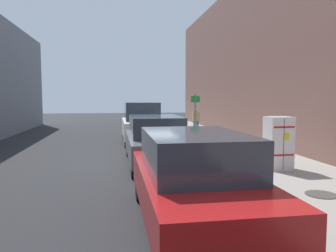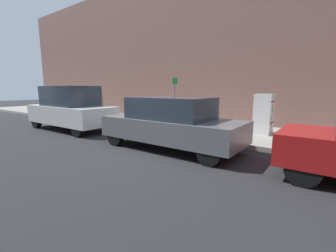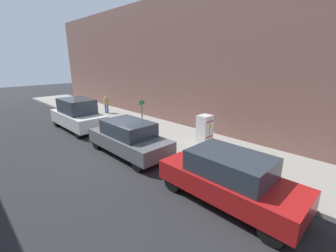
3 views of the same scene
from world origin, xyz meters
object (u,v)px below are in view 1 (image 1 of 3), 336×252
Objects in this scene: discarded_refrigerator at (278,143)px; parked_suv_red at (195,179)px; pedestrian_walking_far at (196,119)px; parked_van_white at (141,123)px; parked_suv_gray at (155,140)px; fire_hydrant at (183,135)px; street_sign_post at (195,120)px.

discarded_refrigerator is 0.34× the size of parked_suv_red.
pedestrian_walking_far is 4.43m from parked_van_white.
parked_van_white reaches higher than pedestrian_walking_far.
parked_suv_gray is (-0.00, 6.06, -0.17)m from parked_van_white.
parked_van_white reaches higher than discarded_refrigerator.
street_sign_post is at bearing 88.73° from fire_hydrant.
discarded_refrigerator is at bearing 107.39° from fire_hydrant.
street_sign_post is at bearing -59.34° from discarded_refrigerator.
parked_van_white reaches higher than fire_hydrant.
parked_suv_red is (-0.00, 11.79, -0.15)m from parked_van_white.
discarded_refrigerator reaches higher than pedestrian_walking_far.
street_sign_post is (1.86, -3.13, 0.51)m from discarded_refrigerator.
pedestrian_walking_far is (-0.08, -10.66, 0.04)m from discarded_refrigerator.
street_sign_post is 0.49× the size of parked_suv_red.
parked_van_white is 6.06m from parked_suv_gray.
street_sign_post is 0.49× the size of parked_suv_gray.
discarded_refrigerator is at bearing 113.61° from parked_van_white.
parked_van_white reaches higher than parked_suv_gray.
parked_suv_gray reaches higher than fire_hydrant.
pedestrian_walking_far is (-1.88, -4.92, 0.43)m from fire_hydrant.
parked_van_white is at bearing -53.77° from fire_hydrant.
parked_suv_gray is at bearing 90.00° from parked_van_white.
discarded_refrigerator is 1.07× the size of pedestrian_walking_far.
street_sign_post is 2.80× the size of fire_hydrant.
fire_hydrant is 0.17× the size of parked_suv_gray.
street_sign_post is 7.02m from parked_suv_red.
street_sign_post reaches higher than pedestrian_walking_far.
fire_hydrant is (1.80, -5.74, -0.38)m from discarded_refrigerator.
parked_van_white is at bearing -90.00° from parked_suv_gray.
fire_hydrant is 3.02m from parked_van_white.
discarded_refrigerator is 10.66m from pedestrian_walking_far.
fire_hydrant is at bearing 126.23° from parked_van_white.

